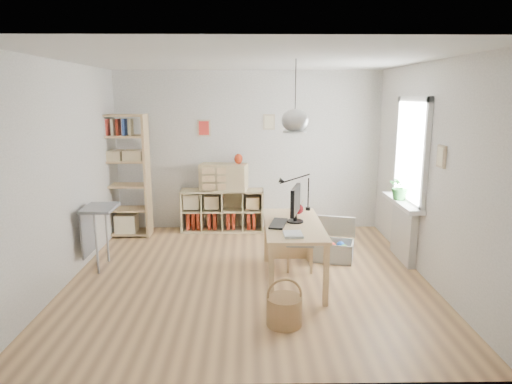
{
  "coord_description": "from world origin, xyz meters",
  "views": [
    {
      "loc": [
        0.01,
        -5.54,
        2.29
      ],
      "look_at": [
        0.1,
        0.3,
        1.05
      ],
      "focal_mm": 32.0,
      "sensor_mm": 36.0,
      "label": 1
    }
  ],
  "objects_px": {
    "cube_shelf": "(221,213)",
    "storage_chest": "(334,246)",
    "tall_bookshelf": "(123,171)",
    "drawer_chest": "(224,177)",
    "desk": "(293,231)",
    "monitor": "(295,202)",
    "chair": "(300,238)"
  },
  "relations": [
    {
      "from": "cube_shelf",
      "to": "chair",
      "type": "height_order",
      "value": "chair"
    },
    {
      "from": "desk",
      "to": "tall_bookshelf",
      "type": "distance_m",
      "value": 3.27
    },
    {
      "from": "tall_bookshelf",
      "to": "storage_chest",
      "type": "bearing_deg",
      "value": -19.78
    },
    {
      "from": "storage_chest",
      "to": "drawer_chest",
      "type": "height_order",
      "value": "drawer_chest"
    },
    {
      "from": "cube_shelf",
      "to": "tall_bookshelf",
      "type": "relative_size",
      "value": 0.7
    },
    {
      "from": "monitor",
      "to": "drawer_chest",
      "type": "bearing_deg",
      "value": 129.31
    },
    {
      "from": "desk",
      "to": "cube_shelf",
      "type": "distance_m",
      "value": 2.48
    },
    {
      "from": "cube_shelf",
      "to": "storage_chest",
      "type": "bearing_deg",
      "value": -40.63
    },
    {
      "from": "desk",
      "to": "chair",
      "type": "bearing_deg",
      "value": 72.65
    },
    {
      "from": "cube_shelf",
      "to": "storage_chest",
      "type": "distance_m",
      "value": 2.23
    },
    {
      "from": "chair",
      "to": "desk",
      "type": "bearing_deg",
      "value": -101.73
    },
    {
      "from": "tall_bookshelf",
      "to": "drawer_chest",
      "type": "bearing_deg",
      "value": 8.43
    },
    {
      "from": "cube_shelf",
      "to": "drawer_chest",
      "type": "xyz_separation_m",
      "value": [
        0.05,
        -0.04,
        0.64
      ]
    },
    {
      "from": "chair",
      "to": "cube_shelf",
      "type": "bearing_deg",
      "value": 128.71
    },
    {
      "from": "drawer_chest",
      "to": "cube_shelf",
      "type": "bearing_deg",
      "value": 153.05
    },
    {
      "from": "desk",
      "to": "cube_shelf",
      "type": "height_order",
      "value": "desk"
    },
    {
      "from": "tall_bookshelf",
      "to": "drawer_chest",
      "type": "relative_size",
      "value": 2.57
    },
    {
      "from": "tall_bookshelf",
      "to": "storage_chest",
      "type": "relative_size",
      "value": 2.68
    },
    {
      "from": "tall_bookshelf",
      "to": "monitor",
      "type": "bearing_deg",
      "value": -35.84
    },
    {
      "from": "desk",
      "to": "cube_shelf",
      "type": "bearing_deg",
      "value": 114.61
    },
    {
      "from": "cube_shelf",
      "to": "storage_chest",
      "type": "xyz_separation_m",
      "value": [
        1.69,
        -1.45,
        -0.11
      ]
    },
    {
      "from": "cube_shelf",
      "to": "tall_bookshelf",
      "type": "height_order",
      "value": "tall_bookshelf"
    },
    {
      "from": "tall_bookshelf",
      "to": "monitor",
      "type": "height_order",
      "value": "tall_bookshelf"
    },
    {
      "from": "desk",
      "to": "monitor",
      "type": "height_order",
      "value": "monitor"
    },
    {
      "from": "storage_chest",
      "to": "monitor",
      "type": "height_order",
      "value": "monitor"
    },
    {
      "from": "desk",
      "to": "drawer_chest",
      "type": "bearing_deg",
      "value": 113.83
    },
    {
      "from": "cube_shelf",
      "to": "monitor",
      "type": "height_order",
      "value": "monitor"
    },
    {
      "from": "tall_bookshelf",
      "to": "monitor",
      "type": "relative_size",
      "value": 3.92
    },
    {
      "from": "storage_chest",
      "to": "drawer_chest",
      "type": "distance_m",
      "value": 2.29
    },
    {
      "from": "desk",
      "to": "monitor",
      "type": "bearing_deg",
      "value": 64.14
    },
    {
      "from": "tall_bookshelf",
      "to": "drawer_chest",
      "type": "xyz_separation_m",
      "value": [
        1.62,
        0.24,
        -0.15
      ]
    },
    {
      "from": "tall_bookshelf",
      "to": "monitor",
      "type": "xyz_separation_m",
      "value": [
        2.62,
        -1.89,
        -0.09
      ]
    }
  ]
}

